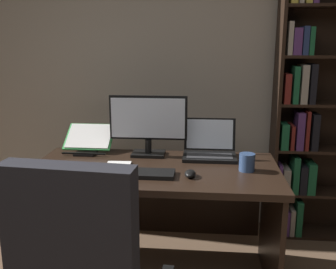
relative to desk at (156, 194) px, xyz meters
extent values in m
cube|color=#A89E8E|center=(-0.03, 0.85, 0.76)|extent=(4.98, 0.12, 2.61)
cube|color=black|center=(0.00, -0.08, 0.19)|extent=(1.53, 0.78, 0.04)
cube|color=black|center=(-0.73, -0.08, -0.19)|extent=(0.03, 0.72, 0.71)
cube|color=black|center=(0.73, -0.08, -0.19)|extent=(0.03, 0.72, 0.71)
cube|color=black|center=(0.00, 0.29, -0.15)|extent=(1.41, 0.03, 0.50)
cube|color=black|center=(0.84, 0.63, 0.51)|extent=(0.02, 0.27, 2.11)
cube|color=black|center=(1.28, 0.76, 0.51)|extent=(0.90, 0.01, 2.11)
cube|color=black|center=(1.28, 0.63, -0.53)|extent=(0.85, 0.25, 0.02)
cube|color=gold|center=(0.90, 0.59, -0.41)|extent=(0.05, 0.17, 0.23)
cube|color=#512D66|center=(0.96, 0.59, -0.42)|extent=(0.05, 0.16, 0.20)
cube|color=gray|center=(1.01, 0.60, -0.42)|extent=(0.03, 0.19, 0.21)
cube|color=#195633|center=(1.06, 0.62, -0.38)|extent=(0.05, 0.22, 0.28)
cube|color=black|center=(1.28, 0.63, -0.19)|extent=(0.85, 0.25, 0.02)
cube|color=#512D66|center=(0.89, 0.59, -0.06)|extent=(0.03, 0.16, 0.23)
cube|color=gray|center=(0.94, 0.61, -0.08)|extent=(0.05, 0.21, 0.19)
cube|color=#195633|center=(1.01, 0.61, -0.03)|extent=(0.04, 0.21, 0.29)
cube|color=black|center=(1.06, 0.61, -0.07)|extent=(0.05, 0.21, 0.22)
cube|color=#195633|center=(1.12, 0.60, -0.05)|extent=(0.06, 0.19, 0.24)
cube|color=black|center=(1.28, 0.63, 0.16)|extent=(0.85, 0.25, 0.02)
cube|color=#195633|center=(0.90, 0.58, 0.27)|extent=(0.05, 0.15, 0.19)
cube|color=maroon|center=(0.96, 0.60, 0.27)|extent=(0.03, 0.18, 0.18)
cube|color=#512D66|center=(1.01, 0.59, 0.31)|extent=(0.05, 0.16, 0.28)
cube|color=maroon|center=(1.06, 0.60, 0.32)|extent=(0.03, 0.19, 0.29)
cube|color=black|center=(1.12, 0.59, 0.31)|extent=(0.05, 0.16, 0.27)
cube|color=black|center=(1.28, 0.63, 0.51)|extent=(0.85, 0.25, 0.02)
cube|color=maroon|center=(0.90, 0.60, 0.63)|extent=(0.04, 0.18, 0.22)
cube|color=#195633|center=(0.96, 0.59, 0.66)|extent=(0.04, 0.17, 0.27)
cube|color=gray|center=(1.01, 0.61, 0.66)|extent=(0.05, 0.21, 0.28)
cube|color=black|center=(1.07, 0.59, 0.66)|extent=(0.04, 0.17, 0.29)
cube|color=gray|center=(0.89, 0.60, 0.99)|extent=(0.03, 0.18, 0.23)
cube|color=#512D66|center=(0.94, 0.59, 0.96)|extent=(0.06, 0.17, 0.19)
cube|color=navy|center=(1.00, 0.59, 0.97)|extent=(0.04, 0.16, 0.20)
cube|color=#195633|center=(1.04, 0.59, 0.97)|extent=(0.03, 0.17, 0.19)
cube|color=black|center=(-0.16, -1.15, 0.22)|extent=(0.48, 0.14, 0.69)
cube|color=black|center=(-0.07, 0.18, 0.22)|extent=(0.22, 0.16, 0.02)
cylinder|color=black|center=(-0.07, 0.18, 0.27)|extent=(0.04, 0.04, 0.09)
cube|color=black|center=(-0.07, 0.19, 0.47)|extent=(0.52, 0.02, 0.30)
cube|color=silver|center=(-0.07, 0.17, 0.47)|extent=(0.49, 0.00, 0.27)
cube|color=black|center=(0.34, 0.14, 0.22)|extent=(0.35, 0.23, 0.02)
cube|color=#2D2D30|center=(0.34, 0.12, 0.23)|extent=(0.30, 0.13, 0.00)
cube|color=black|center=(0.34, 0.29, 0.34)|extent=(0.35, 0.06, 0.22)
cube|color=silver|center=(0.34, 0.28, 0.34)|extent=(0.32, 0.04, 0.20)
cube|color=black|center=(-0.07, -0.24, 0.22)|extent=(0.42, 0.15, 0.02)
ellipsoid|color=black|center=(0.23, -0.24, 0.23)|extent=(0.06, 0.10, 0.04)
cube|color=black|center=(-0.50, 0.16, 0.22)|extent=(0.14, 0.12, 0.01)
cube|color=black|center=(-0.50, 0.12, 0.23)|extent=(0.30, 0.01, 0.01)
cube|color=green|center=(-0.50, 0.27, 0.31)|extent=(0.33, 0.22, 0.15)
cube|color=white|center=(-0.50, 0.26, 0.32)|extent=(0.31, 0.20, 0.13)
cube|color=#DB422D|center=(-0.59, -0.30, 0.21)|extent=(0.29, 0.34, 0.01)
cube|color=#DB422D|center=(-0.35, -0.27, 0.21)|extent=(0.29, 0.34, 0.01)
cube|color=white|center=(-0.59, -0.30, 0.23)|extent=(0.27, 0.32, 0.02)
cube|color=white|center=(-0.35, -0.27, 0.23)|extent=(0.27, 0.32, 0.02)
cylinder|color=#B7B7BC|center=(-0.47, -0.29, 0.22)|extent=(0.06, 0.27, 0.02)
cube|color=white|center=(-0.22, -0.11, 0.21)|extent=(0.16, 0.22, 0.01)
cylinder|color=black|center=(-0.20, -0.11, 0.22)|extent=(0.13, 0.06, 0.01)
cylinder|color=#334C7A|center=(0.56, -0.09, 0.26)|extent=(0.09, 0.09, 0.11)
camera|label=1|loc=(0.30, -2.36, 0.96)|focal=41.93mm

